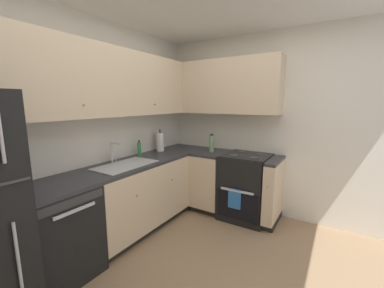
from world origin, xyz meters
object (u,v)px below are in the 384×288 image
oven_range (246,186)px  oil_bottle (212,143)px  dishwasher (57,234)px  soap_bottle (139,149)px  paper_towel_roll (160,142)px

oven_range → oil_bottle: 0.77m
dishwasher → oil_bottle: oil_bottle is taller
oven_range → dishwasher: bearing=152.9°
oven_range → soap_bottle: bearing=122.7°
dishwasher → soap_bottle: (1.26, 0.18, 0.55)m
dishwasher → paper_towel_roll: size_ratio=2.54×
dishwasher → oven_range: 2.30m
dishwasher → soap_bottle: size_ratio=3.94×
paper_towel_roll → oil_bottle: size_ratio=1.26×
oven_range → oil_bottle: (-0.02, 0.53, 0.56)m
paper_towel_roll → oil_bottle: (0.36, -0.67, -0.01)m
oil_bottle → dishwasher: bearing=165.8°
soap_bottle → oil_bottle: size_ratio=0.81×
soap_bottle → dishwasher: bearing=-171.8°
oven_range → oil_bottle: size_ratio=3.91×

